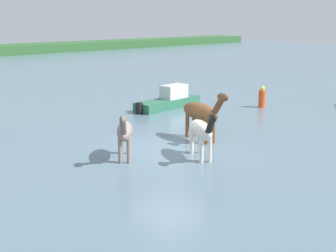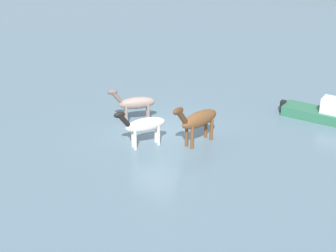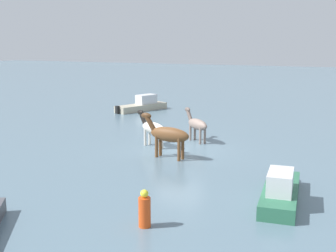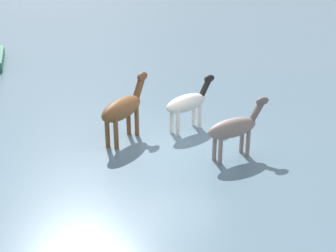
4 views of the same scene
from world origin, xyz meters
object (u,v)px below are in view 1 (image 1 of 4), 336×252
object	(u,v)px
horse_lead	(202,131)
horse_gray_outer	(125,132)
boat_tender_starboard	(169,102)
buoy_channel_marker	(262,98)
horse_pinto_flank	(202,112)

from	to	relation	value
horse_lead	horse_gray_outer	bearing A→B (deg)	-102.83
boat_tender_starboard	buoy_channel_marker	bearing A→B (deg)	-47.49
horse_pinto_flank	horse_gray_outer	size ratio (longest dim) A/B	1.39
horse_lead	boat_tender_starboard	size ratio (longest dim) A/B	0.50
horse_pinto_flank	boat_tender_starboard	distance (m)	6.76
horse_pinto_flank	horse_gray_outer	xyz separation A→B (m)	(-3.60, 0.23, -0.16)
horse_lead	boat_tender_starboard	world-z (taller)	horse_lead
boat_tender_starboard	buoy_channel_marker	world-z (taller)	boat_tender_starboard
horse_gray_outer	boat_tender_starboard	bearing A→B (deg)	167.55
horse_lead	horse_pinto_flank	world-z (taller)	horse_pinto_flank
horse_pinto_flank	boat_tender_starboard	world-z (taller)	horse_pinto_flank
horse_pinto_flank	buoy_channel_marker	xyz separation A→B (m)	(7.29, 2.15, -0.60)
horse_pinto_flank	buoy_channel_marker	bearing A→B (deg)	117.23
boat_tender_starboard	horse_lead	bearing A→B (deg)	-131.17
horse_gray_outer	buoy_channel_marker	bearing A→B (deg)	141.54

